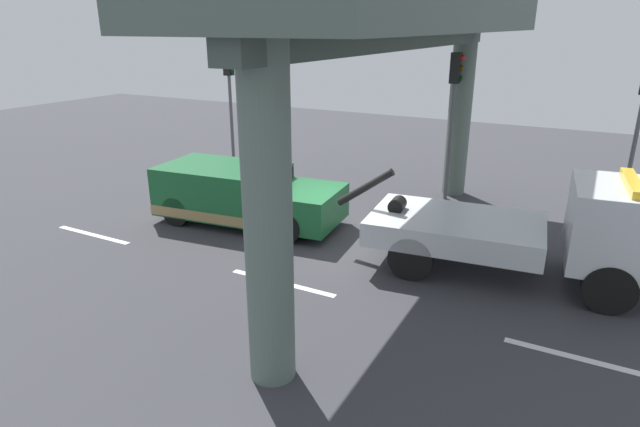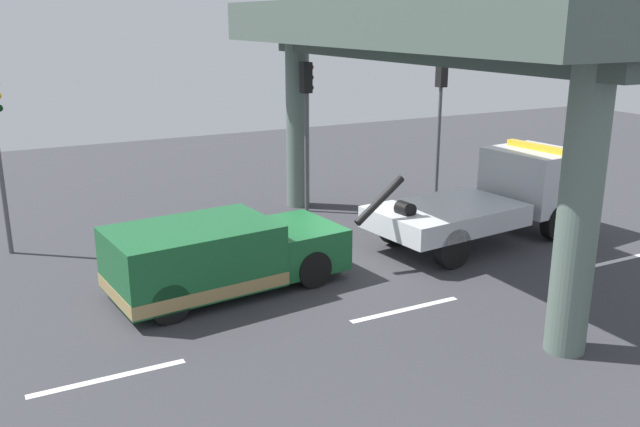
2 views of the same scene
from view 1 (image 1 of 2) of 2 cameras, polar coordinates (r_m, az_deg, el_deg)
The scene contains 10 objects.
ground_plane at distance 13.93m, azimuth 1.99°, elevation -3.07°, with size 60.00×40.00×0.10m, color #38383D.
lane_stripe_west at distance 15.51m, azimuth -23.27°, elevation -2.12°, with size 2.60×0.16×0.01m, color silver.
lane_stripe_mid at distance 11.70m, azimuth -4.09°, elevation -7.47°, with size 2.60×0.16×0.01m, color silver.
lane_stripe_east at distance 10.27m, azimuth 26.62°, elevation -13.91°, with size 2.60×0.16×0.01m, color silver.
tow_truck_white at distance 12.37m, azimuth 23.35°, elevation -1.52°, with size 7.34×2.99×2.46m.
towed_van_green at distance 15.16m, azimuth -8.50°, elevation 1.96°, with size 5.39×2.69×1.58m.
overpass_structure at distance 12.26m, azimuth 9.29°, elevation 19.73°, with size 3.60×13.14×6.25m.
traffic_light_near at distance 20.78m, azimuth -9.70°, elevation 13.61°, with size 0.39×0.32×4.46m.
traffic_light_far at distance 17.02m, azimuth 14.26°, elevation 12.28°, with size 0.39×0.32×4.57m.
traffic_cone_orange at distance 14.90m, azimuth 7.65°, elevation -0.34°, with size 0.50×0.50×0.59m.
Camera 1 is at (5.62, -11.56, 5.32)m, focal length 29.67 mm.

